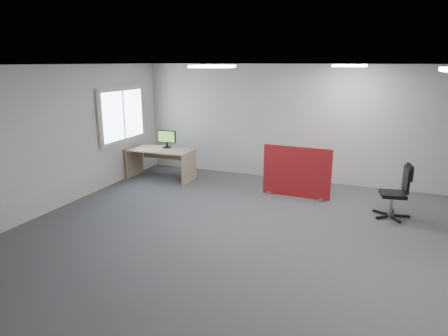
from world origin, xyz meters
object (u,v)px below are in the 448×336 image
(second_desk, at_px, (161,156))
(office_chair, at_px, (399,188))
(monitor_second, at_px, (167,138))
(red_divider, at_px, (296,172))

(second_desk, bearing_deg, office_chair, -6.74)
(second_desk, distance_m, office_chair, 5.29)
(monitor_second, bearing_deg, red_divider, -7.41)
(red_divider, relative_size, office_chair, 1.45)
(red_divider, bearing_deg, monitor_second, 176.42)
(second_desk, bearing_deg, red_divider, -2.44)
(second_desk, distance_m, monitor_second, 0.45)
(office_chair, bearing_deg, second_desk, 162.72)
(office_chair, bearing_deg, monitor_second, 160.92)
(red_divider, xyz_separation_m, office_chair, (1.95, -0.48, 0.04))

